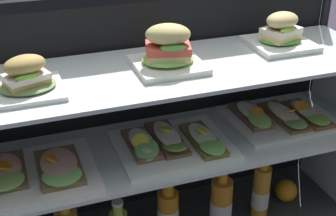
{
  "coord_description": "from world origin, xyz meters",
  "views": [
    {
      "loc": [
        -0.43,
        -1.18,
        1.15
      ],
      "look_at": [
        0.0,
        0.0,
        0.5
      ],
      "focal_mm": 51.45,
      "sensor_mm": 36.0,
      "label": 1
    }
  ],
  "objects_px": {
    "plated_roll_sandwich_near_left_corner": "(281,34)",
    "orange_fruit_beside_bottles": "(286,191)",
    "open_sandwich_tray_far_left": "(34,172)",
    "juice_bottle_near_post": "(221,205)",
    "open_sandwich_tray_far_right": "(281,116)",
    "juice_bottle_tucked_behind": "(168,213)",
    "juice_bottle_back_center": "(261,192)",
    "plated_roll_sandwich_far_right": "(27,80)",
    "plated_roll_sandwich_far_left": "(168,52)",
    "open_sandwich_tray_right_of_center": "(173,143)"
  },
  "relations": [
    {
      "from": "plated_roll_sandwich_near_left_corner",
      "to": "orange_fruit_beside_bottles",
      "type": "xyz_separation_m",
      "value": [
        0.08,
        -0.02,
        -0.6
      ]
    },
    {
      "from": "open_sandwich_tray_far_left",
      "to": "juice_bottle_near_post",
      "type": "bearing_deg",
      "value": -0.33
    },
    {
      "from": "open_sandwich_tray_far_right",
      "to": "juice_bottle_tucked_behind",
      "type": "relative_size",
      "value": 1.6
    },
    {
      "from": "juice_bottle_near_post",
      "to": "juice_bottle_back_center",
      "type": "bearing_deg",
      "value": 4.46
    },
    {
      "from": "plated_roll_sandwich_far_right",
      "to": "plated_roll_sandwich_far_left",
      "type": "relative_size",
      "value": 0.91
    },
    {
      "from": "plated_roll_sandwich_far_left",
      "to": "open_sandwich_tray_right_of_center",
      "type": "distance_m",
      "value": 0.29
    },
    {
      "from": "plated_roll_sandwich_far_left",
      "to": "plated_roll_sandwich_far_right",
      "type": "bearing_deg",
      "value": -175.32
    },
    {
      "from": "plated_roll_sandwich_far_right",
      "to": "juice_bottle_near_post",
      "type": "bearing_deg",
      "value": -0.2
    },
    {
      "from": "open_sandwich_tray_right_of_center",
      "to": "open_sandwich_tray_far_right",
      "type": "xyz_separation_m",
      "value": [
        0.4,
        0.04,
        -0.0
      ]
    },
    {
      "from": "open_sandwich_tray_far_right",
      "to": "juice_bottle_near_post",
      "type": "height_order",
      "value": "open_sandwich_tray_far_right"
    },
    {
      "from": "plated_roll_sandwich_near_left_corner",
      "to": "open_sandwich_tray_far_right",
      "type": "height_order",
      "value": "plated_roll_sandwich_near_left_corner"
    },
    {
      "from": "open_sandwich_tray_far_left",
      "to": "open_sandwich_tray_far_right",
      "type": "xyz_separation_m",
      "value": [
        0.8,
        0.05,
        -0.0
      ]
    },
    {
      "from": "open_sandwich_tray_far_right",
      "to": "orange_fruit_beside_bottles",
      "type": "bearing_deg",
      "value": 3.59
    },
    {
      "from": "plated_roll_sandwich_far_left",
      "to": "juice_bottle_near_post",
      "type": "distance_m",
      "value": 0.58
    },
    {
      "from": "open_sandwich_tray_right_of_center",
      "to": "open_sandwich_tray_far_right",
      "type": "distance_m",
      "value": 0.4
    },
    {
      "from": "plated_roll_sandwich_far_left",
      "to": "open_sandwich_tray_far_right",
      "type": "xyz_separation_m",
      "value": [
        0.41,
        0.02,
        -0.29
      ]
    },
    {
      "from": "plated_roll_sandwich_far_right",
      "to": "open_sandwich_tray_far_left",
      "type": "relative_size",
      "value": 0.51
    },
    {
      "from": "plated_roll_sandwich_far_left",
      "to": "open_sandwich_tray_right_of_center",
      "type": "xyz_separation_m",
      "value": [
        0.01,
        -0.02,
        -0.28
      ]
    },
    {
      "from": "open_sandwich_tray_far_right",
      "to": "juice_bottle_near_post",
      "type": "bearing_deg",
      "value": -167.06
    },
    {
      "from": "juice_bottle_tucked_behind",
      "to": "juice_bottle_back_center",
      "type": "height_order",
      "value": "juice_bottle_back_center"
    },
    {
      "from": "plated_roll_sandwich_far_right",
      "to": "juice_bottle_tucked_behind",
      "type": "height_order",
      "value": "plated_roll_sandwich_far_right"
    },
    {
      "from": "plated_roll_sandwich_far_right",
      "to": "open_sandwich_tray_far_right",
      "type": "bearing_deg",
      "value": 3.68
    },
    {
      "from": "plated_roll_sandwich_far_right",
      "to": "plated_roll_sandwich_far_left",
      "type": "xyz_separation_m",
      "value": [
        0.38,
        0.03,
        0.01
      ]
    },
    {
      "from": "plated_roll_sandwich_far_right",
      "to": "orange_fruit_beside_bottles",
      "type": "xyz_separation_m",
      "value": [
        0.85,
        0.05,
        -0.59
      ]
    },
    {
      "from": "open_sandwich_tray_right_of_center",
      "to": "juice_bottle_tucked_behind",
      "type": "relative_size",
      "value": 1.6
    },
    {
      "from": "juice_bottle_back_center",
      "to": "orange_fruit_beside_bottles",
      "type": "height_order",
      "value": "juice_bottle_back_center"
    },
    {
      "from": "plated_roll_sandwich_far_left",
      "to": "orange_fruit_beside_bottles",
      "type": "distance_m",
      "value": 0.77
    },
    {
      "from": "open_sandwich_tray_far_left",
      "to": "juice_bottle_tucked_behind",
      "type": "distance_m",
      "value": 0.49
    },
    {
      "from": "plated_roll_sandwich_far_right",
      "to": "juice_bottle_tucked_behind",
      "type": "relative_size",
      "value": 0.81
    },
    {
      "from": "plated_roll_sandwich_far_left",
      "to": "plated_roll_sandwich_near_left_corner",
      "type": "bearing_deg",
      "value": 6.96
    },
    {
      "from": "juice_bottle_tucked_behind",
      "to": "juice_bottle_back_center",
      "type": "xyz_separation_m",
      "value": [
        0.33,
        -0.02,
        0.02
      ]
    },
    {
      "from": "open_sandwich_tray_far_left",
      "to": "orange_fruit_beside_bottles",
      "type": "distance_m",
      "value": 0.93
    },
    {
      "from": "open_sandwich_tray_far_right",
      "to": "juice_bottle_back_center",
      "type": "height_order",
      "value": "open_sandwich_tray_far_right"
    },
    {
      "from": "orange_fruit_beside_bottles",
      "to": "plated_roll_sandwich_far_left",
      "type": "bearing_deg",
      "value": -177.14
    },
    {
      "from": "open_sandwich_tray_far_right",
      "to": "open_sandwich_tray_far_left",
      "type": "bearing_deg",
      "value": -176.49
    },
    {
      "from": "plated_roll_sandwich_near_left_corner",
      "to": "open_sandwich_tray_right_of_center",
      "type": "distance_m",
      "value": 0.47
    },
    {
      "from": "plated_roll_sandwich_far_right",
      "to": "juice_bottle_tucked_behind",
      "type": "distance_m",
      "value": 0.67
    },
    {
      "from": "plated_roll_sandwich_far_right",
      "to": "plated_roll_sandwich_far_left",
      "type": "height_order",
      "value": "plated_roll_sandwich_far_left"
    },
    {
      "from": "open_sandwich_tray_right_of_center",
      "to": "juice_bottle_back_center",
      "type": "relative_size",
      "value": 1.31
    },
    {
      "from": "plated_roll_sandwich_far_left",
      "to": "orange_fruit_beside_bottles",
      "type": "relative_size",
      "value": 2.35
    },
    {
      "from": "open_sandwich_tray_right_of_center",
      "to": "plated_roll_sandwich_far_right",
      "type": "bearing_deg",
      "value": -177.8
    },
    {
      "from": "juice_bottle_tucked_behind",
      "to": "juice_bottle_near_post",
      "type": "xyz_separation_m",
      "value": [
        0.17,
        -0.03,
        0.01
      ]
    },
    {
      "from": "plated_roll_sandwich_far_left",
      "to": "open_sandwich_tray_far_right",
      "type": "relative_size",
      "value": 0.56
    },
    {
      "from": "plated_roll_sandwich_near_left_corner",
      "to": "juice_bottle_near_post",
      "type": "height_order",
      "value": "plated_roll_sandwich_near_left_corner"
    },
    {
      "from": "orange_fruit_beside_bottles",
      "to": "plated_roll_sandwich_near_left_corner",
      "type": "bearing_deg",
      "value": 163.64
    },
    {
      "from": "plated_roll_sandwich_far_left",
      "to": "juice_bottle_back_center",
      "type": "height_order",
      "value": "plated_roll_sandwich_far_left"
    },
    {
      "from": "plated_roll_sandwich_far_left",
      "to": "open_sandwich_tray_right_of_center",
      "type": "relative_size",
      "value": 0.56
    },
    {
      "from": "plated_roll_sandwich_far_right",
      "to": "orange_fruit_beside_bottles",
      "type": "distance_m",
      "value": 1.04
    },
    {
      "from": "open_sandwich_tray_far_left",
      "to": "juice_bottle_back_center",
      "type": "distance_m",
      "value": 0.78
    },
    {
      "from": "plated_roll_sandwich_far_right",
      "to": "juice_bottle_back_center",
      "type": "height_order",
      "value": "plated_roll_sandwich_far_right"
    }
  ]
}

